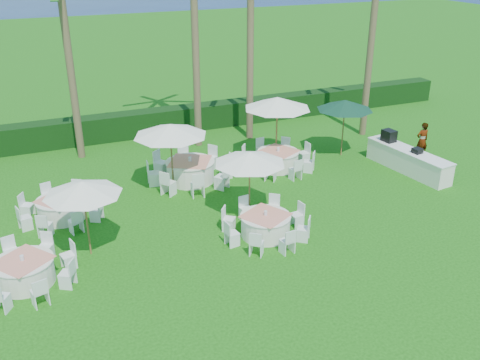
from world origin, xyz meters
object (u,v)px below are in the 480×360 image
Objects in this scene: banquet_table_f at (278,159)px; umbrella_d at (277,103)px; umbrella_a at (82,188)px; staff_person at (422,140)px; buffet_table at (407,159)px; banquet_table_e at (190,170)px; umbrella_green at (345,105)px; umbrella_b at (250,158)px; banquet_table_b at (265,225)px; banquet_table_d at (61,208)px; banquet_table_a at (24,271)px; umbrella_c at (170,130)px.

umbrella_d is (0.34, 0.87, 2.16)m from banquet_table_f.
staff_person is at bearing 9.58° from umbrella_a.
banquet_table_e is at bearing 163.80° from buffet_table.
banquet_table_e is 8.96m from buffet_table.
buffet_table is (1.52, -2.58, -1.81)m from umbrella_green.
umbrella_b is (1.00, -3.55, 1.69)m from banquet_table_e.
umbrella_green is 3.50m from buffet_table.
banquet_table_d is at bearing 147.71° from banquet_table_b.
banquet_table_a is 0.70× the size of buffet_table.
banquet_table_b is 5.13m from banquet_table_e.
umbrella_d is (10.54, 5.55, 2.18)m from banquet_table_a.
umbrella_b is at bearing -20.50° from banquet_table_d.
umbrella_b reaches higher than banquet_table_b.
buffet_table is (13.11, 1.52, -1.72)m from umbrella_a.
umbrella_a reaches higher than umbrella_b.
umbrella_green is at bearing 19.47° from umbrella_a.
umbrella_c is 0.97× the size of umbrella_d.
banquet_table_b is 2.32m from umbrella_b.
banquet_table_b is 1.14× the size of umbrella_green.
banquet_table_a is 2.78m from umbrella_a.
banquet_table_a reaches higher than banquet_table_d.
banquet_table_b is 0.70× the size of buffet_table.
umbrella_a is (-4.51, -4.02, 1.78)m from banquet_table_e.
staff_person reaches higher than banquet_table_a.
umbrella_b is at bearing -59.29° from umbrella_c.
umbrella_a is at bearing -135.69° from umbrella_c.
umbrella_c is 11.13m from staff_person.
banquet_table_e is 10.24m from staff_person.
umbrella_d is (9.19, 1.97, 2.18)m from banquet_table_d.
umbrella_a is at bearing -173.39° from buffet_table.
buffet_table is (13.66, -1.22, 0.12)m from banquet_table_d.
umbrella_green reaches higher than banquet_table_e.
banquet_table_a is at bearing 178.47° from banquet_table_b.
banquet_table_f is at bearing 3.20° from umbrella_c.
umbrella_d is (3.22, 5.74, 2.19)m from banquet_table_b.
umbrella_green is (13.49, 4.93, 1.92)m from banquet_table_a.
banquet_table_a is at bearing -159.91° from umbrella_green.
umbrella_c is at bearing -176.80° from banquet_table_f.
banquet_table_e is at bearing 100.20° from banquet_table_b.
banquet_table_a is 1.18× the size of umbrella_a.
banquet_table_e is (5.06, 1.28, 0.06)m from banquet_table_d.
umbrella_d is at bearing 68.58° from banquet_table_f.
banquet_table_f is (10.20, 4.67, 0.02)m from banquet_table_a.
banquet_table_d is 12.37m from umbrella_green.
umbrella_c is 5.10m from umbrella_d.
umbrella_green is at bearing -11.76° from umbrella_d.
staff_person is at bearing -5.78° from umbrella_c.
umbrella_a is at bearing 23.77° from banquet_table_a.
banquet_table_d is 0.85× the size of banquet_table_e.
umbrella_b reaches higher than banquet_table_a.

